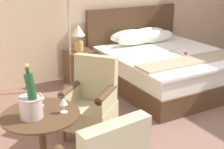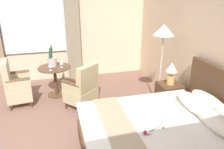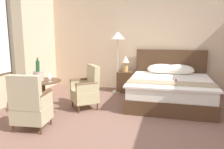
# 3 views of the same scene
# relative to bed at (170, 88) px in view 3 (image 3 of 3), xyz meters

# --- Properties ---
(ground_plane) EXTENTS (7.58, 7.58, 0.00)m
(ground_plane) POSITION_rel_bed_xyz_m (-0.57, -1.83, -0.35)
(ground_plane) COLOR brown
(wall_headboard_side) EXTENTS (6.20, 0.12, 3.14)m
(wall_headboard_side) POSITION_rel_bed_xyz_m (-0.57, 1.13, 1.22)
(wall_headboard_side) COLOR beige
(wall_headboard_side) RESTS_ON ground
(bed) EXTENTS (1.90, 2.15, 1.20)m
(bed) POSITION_rel_bed_xyz_m (0.00, 0.00, 0.00)
(bed) COLOR #4F3520
(bed) RESTS_ON ground
(nightstand) EXTENTS (0.45, 0.43, 0.59)m
(nightstand) POSITION_rel_bed_xyz_m (-1.23, 0.72, -0.05)
(nightstand) COLOR #4F3520
(nightstand) RESTS_ON ground
(bedside_lamp) EXTENTS (0.22, 0.22, 0.44)m
(bedside_lamp) POSITION_rel_bed_xyz_m (-1.23, 0.72, 0.51)
(bedside_lamp) COLOR tan
(bedside_lamp) RESTS_ON nightstand
(floor_lamp_brass) EXTENTS (0.40, 0.40, 1.70)m
(floor_lamp_brass) POSITION_rel_bed_xyz_m (-1.43, 0.59, 1.12)
(floor_lamp_brass) COLOR #B2B1A1
(floor_lamp_brass) RESTS_ON ground
(side_table_round) EXTENTS (0.72, 0.72, 0.69)m
(side_table_round) POSITION_rel_bed_xyz_m (-2.53, -1.43, 0.09)
(side_table_round) COLOR #4F3520
(side_table_round) RESTS_ON ground
(champagne_bucket) EXTENTS (0.21, 0.21, 0.50)m
(champagne_bucket) POSITION_rel_bed_xyz_m (-2.61, -1.46, 0.48)
(champagne_bucket) COLOR #BBA9A3
(champagne_bucket) RESTS_ON side_table_round
(wine_glass_near_bucket) EXTENTS (0.07, 0.07, 0.15)m
(wine_glass_near_bucket) POSITION_rel_bed_xyz_m (-2.33, -1.51, 0.44)
(wine_glass_near_bucket) COLOR white
(wine_glass_near_bucket) RESTS_ON side_table_round
(wine_glass_near_edge) EXTENTS (0.08, 0.08, 0.14)m
(wine_glass_near_edge) POSITION_rel_bed_xyz_m (-2.47, -1.27, 0.44)
(wine_glass_near_edge) COLOR white
(wine_glass_near_edge) RESTS_ON side_table_round
(armchair_by_window) EXTENTS (0.75, 0.75, 0.96)m
(armchair_by_window) POSITION_rel_bed_xyz_m (-1.78, -0.92, 0.09)
(armchair_by_window) COLOR #4F3520
(armchair_by_window) RESTS_ON ground
(armchair_facing_bed) EXTENTS (0.62, 0.56, 0.98)m
(armchair_facing_bed) POSITION_rel_bed_xyz_m (-2.30, -2.23, 0.09)
(armchair_facing_bed) COLOR #4F3520
(armchair_facing_bed) RESTS_ON ground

